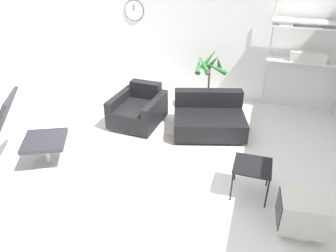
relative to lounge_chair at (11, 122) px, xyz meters
name	(u,v)px	position (x,y,z in m)	size (l,w,h in m)	color
ground_plane	(148,169)	(1.80, 0.45, -0.72)	(12.00, 12.00, 0.00)	white
wall_back	(196,27)	(1.79, 3.28, 0.68)	(12.00, 0.09, 2.80)	silver
round_rug	(140,169)	(1.69, 0.42, -0.72)	(2.14, 2.14, 0.01)	#BCB29E
lounge_chair	(11,122)	(0.00, 0.00, 0.00)	(1.23, 0.98, 1.22)	#BCBCC1
armchair_red	(139,110)	(1.17, 1.70, -0.47)	(0.86, 0.96, 0.67)	silver
couch_low	(209,119)	(2.42, 1.78, -0.49)	(1.36, 1.16, 0.64)	black
side_table	(252,168)	(3.23, 0.37, -0.32)	(0.47, 0.47, 0.45)	black
crt_television	(302,214)	(3.83, -0.12, -0.46)	(0.55, 0.47, 0.48)	beige
potted_plant	(208,86)	(2.24, 2.59, -0.23)	(0.61, 0.57, 1.18)	brown
shelf_unit	(308,45)	(3.85, 3.00, 0.57)	(1.36, 0.28, 2.08)	#BCBCC1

